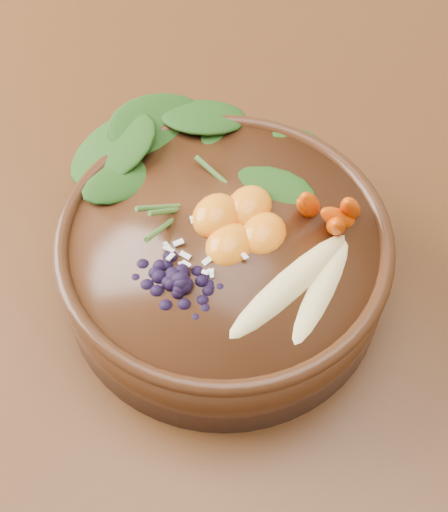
{
  "coord_description": "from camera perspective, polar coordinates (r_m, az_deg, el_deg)",
  "views": [
    {
      "loc": [
        0.11,
        -0.45,
        1.32
      ],
      "look_at": [
        -0.07,
        -0.13,
        0.8
      ],
      "focal_mm": 50.0,
      "sensor_mm": 36.0,
      "label": 1
    }
  ],
  "objects": [
    {
      "name": "mandarin_cluster",
      "position": [
        0.61,
        1.26,
        3.41
      ],
      "size": [
        0.1,
        0.11,
        0.03
      ],
      "primitive_type": null,
      "rotation": [
        0.0,
        0.0,
        -0.18
      ],
      "color": "orange",
      "rests_on": "stoneware_bowl"
    },
    {
      "name": "kale_heap",
      "position": [
        0.64,
        0.41,
        8.16
      ],
      "size": [
        0.22,
        0.2,
        0.04
      ],
      "primitive_type": null,
      "rotation": [
        0.0,
        0.0,
        -0.18
      ],
      "color": "#1C460F",
      "rests_on": "stoneware_bowl"
    },
    {
      "name": "carrot_cluster",
      "position": [
        0.6,
        8.7,
        5.79
      ],
      "size": [
        0.07,
        0.07,
        0.08
      ],
      "primitive_type": null,
      "rotation": [
        0.0,
        0.0,
        -0.18
      ],
      "color": "#D94001",
      "rests_on": "stoneware_bowl"
    },
    {
      "name": "ground",
      "position": [
        1.4,
        5.44,
        -16.1
      ],
      "size": [
        4.0,
        4.0,
        0.0
      ],
      "primitive_type": "plane",
      "color": "#381E0F",
      "rests_on": "ground"
    },
    {
      "name": "banana_halves",
      "position": [
        0.57,
        6.67,
        -1.75
      ],
      "size": [
        0.08,
        0.16,
        0.03
      ],
      "rotation": [
        0.0,
        0.0,
        -0.18
      ],
      "color": "#E0CC84",
      "rests_on": "stoneware_bowl"
    },
    {
      "name": "blueberry_pile",
      "position": [
        0.57,
        -3.71,
        -1.15
      ],
      "size": [
        0.15,
        0.12,
        0.04
      ],
      "primitive_type": null,
      "rotation": [
        0.0,
        0.0,
        -0.18
      ],
      "color": "black",
      "rests_on": "stoneware_bowl"
    },
    {
      "name": "dining_table",
      "position": [
        0.81,
        9.09,
        -1.01
      ],
      "size": [
        1.6,
        0.9,
        0.75
      ],
      "color": "#331C0C",
      "rests_on": "ground"
    },
    {
      "name": "stoneware_bowl",
      "position": [
        0.64,
        0.0,
        -0.51
      ],
      "size": [
        0.34,
        0.34,
        0.08
      ],
      "primitive_type": "cylinder",
      "rotation": [
        0.0,
        0.0,
        -0.18
      ],
      "color": "#3E2110",
      "rests_on": "dining_table"
    },
    {
      "name": "coconut_flakes",
      "position": [
        0.6,
        -1.1,
        0.5
      ],
      "size": [
        0.1,
        0.09,
        0.01
      ],
      "primitive_type": null,
      "rotation": [
        0.0,
        0.0,
        -0.18
      ],
      "color": "white",
      "rests_on": "stoneware_bowl"
    }
  ]
}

